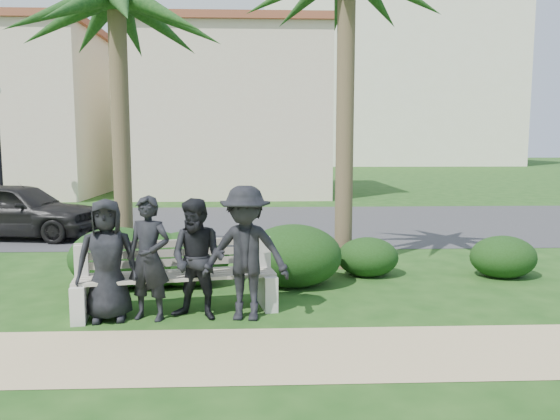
# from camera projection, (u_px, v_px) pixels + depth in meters

# --- Properties ---
(ground) EXTENTS (160.00, 160.00, 0.00)m
(ground) POSITION_uv_depth(u_px,v_px,m) (258.00, 305.00, 7.75)
(ground) COLOR #173F12
(ground) RESTS_ON ground
(footpath) EXTENTS (30.00, 1.60, 0.01)m
(footpath) POSITION_uv_depth(u_px,v_px,m) (258.00, 354.00, 5.96)
(footpath) COLOR tan
(footpath) RESTS_ON ground
(asphalt_street) EXTENTS (160.00, 8.00, 0.01)m
(asphalt_street) POSITION_uv_depth(u_px,v_px,m) (257.00, 223.00, 15.68)
(asphalt_street) COLOR #2D2D30
(asphalt_street) RESTS_ON ground
(stucco_bldg_right) EXTENTS (8.40, 8.40, 7.30)m
(stucco_bldg_right) POSITION_uv_depth(u_px,v_px,m) (235.00, 113.00, 25.11)
(stucco_bldg_right) COLOR beige
(stucco_bldg_right) RESTS_ON ground
(hotel_tower) EXTENTS (26.00, 18.00, 37.30)m
(hotel_tower) POSITION_uv_depth(u_px,v_px,m) (381.00, 44.00, 61.25)
(hotel_tower) COLOR #F2E8CB
(hotel_tower) RESTS_ON ground
(park_bench) EXTENTS (2.77, 1.07, 0.93)m
(park_bench) POSITION_uv_depth(u_px,v_px,m) (177.00, 282.00, 7.40)
(park_bench) COLOR #ABA08F
(park_bench) RESTS_ON ground
(man_a) EXTENTS (0.85, 0.63, 1.59)m
(man_a) POSITION_uv_depth(u_px,v_px,m) (107.00, 260.00, 7.02)
(man_a) COLOR black
(man_a) RESTS_ON ground
(man_b) EXTENTS (0.68, 0.54, 1.62)m
(man_b) POSITION_uv_depth(u_px,v_px,m) (149.00, 258.00, 7.05)
(man_b) COLOR black
(man_b) RESTS_ON ground
(man_c) EXTENTS (0.92, 0.81, 1.58)m
(man_c) POSITION_uv_depth(u_px,v_px,m) (198.00, 259.00, 7.08)
(man_c) COLOR black
(man_c) RESTS_ON ground
(man_d) EXTENTS (1.22, 0.81, 1.75)m
(man_d) POSITION_uv_depth(u_px,v_px,m) (245.00, 253.00, 7.05)
(man_d) COLOR black
(man_d) RESTS_ON ground
(hedge_a) EXTENTS (1.52, 1.25, 0.99)m
(hedge_a) POSITION_uv_depth(u_px,v_px,m) (116.00, 256.00, 8.74)
(hedge_a) COLOR black
(hedge_a) RESTS_ON ground
(hedge_b) EXTENTS (1.42, 1.17, 0.92)m
(hedge_b) POSITION_uv_depth(u_px,v_px,m) (151.00, 257.00, 8.79)
(hedge_b) COLOR black
(hedge_b) RESTS_ON ground
(hedge_c) EXTENTS (1.38, 1.14, 0.90)m
(hedge_c) POSITION_uv_depth(u_px,v_px,m) (187.00, 257.00, 8.88)
(hedge_c) COLOR black
(hedge_c) RESTS_ON ground
(hedge_d) EXTENTS (1.57, 1.30, 1.03)m
(hedge_d) POSITION_uv_depth(u_px,v_px,m) (293.00, 254.00, 8.82)
(hedge_d) COLOR black
(hedge_d) RESTS_ON ground
(hedge_e) EXTENTS (1.06, 0.88, 0.69)m
(hedge_e) POSITION_uv_depth(u_px,v_px,m) (368.00, 256.00, 9.47)
(hedge_e) COLOR black
(hedge_e) RESTS_ON ground
(hedge_f) EXTENTS (1.13, 0.93, 0.74)m
(hedge_f) POSITION_uv_depth(u_px,v_px,m) (503.00, 256.00, 9.38)
(hedge_f) COLOR black
(hedge_f) RESTS_ON ground
(palm_left) EXTENTS (3.00, 3.00, 5.72)m
(palm_left) POSITION_uv_depth(u_px,v_px,m) (116.00, 0.00, 9.44)
(palm_left) COLOR brown
(palm_left) RESTS_ON ground
(car_a) EXTENTS (4.20, 2.16, 1.37)m
(car_a) POSITION_uv_depth(u_px,v_px,m) (17.00, 210.00, 13.19)
(car_a) COLOR black
(car_a) RESTS_ON ground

